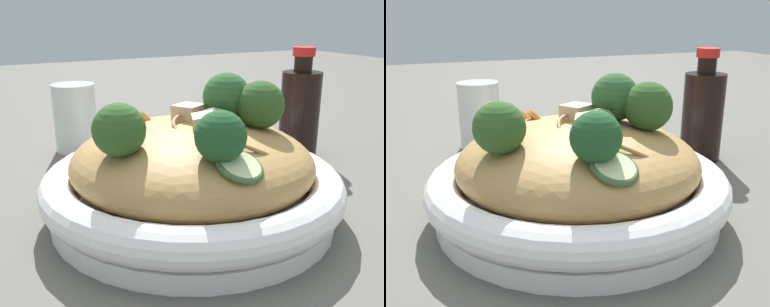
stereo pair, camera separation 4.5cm
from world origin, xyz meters
The scene contains 9 objects.
ground_plane centered at (0.00, 0.00, 0.00)m, with size 3.00×3.00×0.00m, color #595751.
serving_bowl centered at (0.00, 0.00, 0.03)m, with size 0.31×0.31×0.05m.
noodle_heap centered at (0.00, 0.00, 0.06)m, with size 0.25×0.25×0.09m.
broccoli_florets centered at (-0.03, -0.01, 0.11)m, with size 0.15×0.22×0.07m.
carrot_coins centered at (0.07, 0.02, 0.09)m, with size 0.08×0.07×0.04m.
zucchini_slices centered at (-0.06, 0.00, 0.09)m, with size 0.12×0.07×0.04m.
chicken_chunks centered at (0.00, 0.00, 0.10)m, with size 0.08×0.04×0.03m.
soy_sauce_bottle centered at (0.10, -0.23, 0.07)m, with size 0.06×0.06×0.16m.
drinking_glass centered at (0.28, 0.05, 0.05)m, with size 0.06×0.06×0.10m.
Camera 2 is at (-0.40, 0.16, 0.21)m, focal length 41.03 mm.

